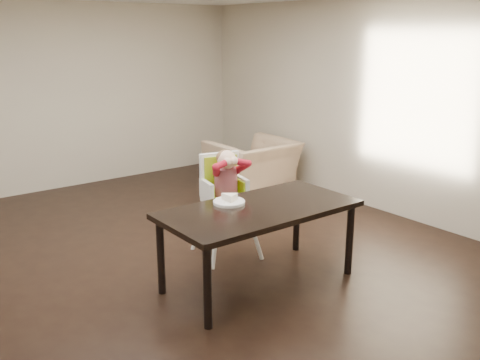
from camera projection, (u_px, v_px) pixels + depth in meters
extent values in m
plane|color=black|center=(182.00, 265.00, 5.38)|extent=(7.00, 7.00, 0.00)
cube|color=#BEB29D|center=(53.00, 98.00, 7.70)|extent=(6.00, 0.02, 2.70)
cube|color=#BEB29D|center=(382.00, 107.00, 6.77)|extent=(0.02, 7.00, 2.70)
cube|color=black|center=(259.00, 209.00, 4.82)|extent=(1.80, 0.90, 0.05)
cylinder|color=black|center=(208.00, 288.00, 4.16)|extent=(0.07, 0.07, 0.70)
cylinder|color=black|center=(350.00, 240.00, 5.12)|extent=(0.07, 0.07, 0.70)
cylinder|color=black|center=(161.00, 257.00, 4.73)|extent=(0.07, 0.07, 0.70)
cylinder|color=black|center=(297.00, 219.00, 5.68)|extent=(0.07, 0.07, 0.70)
cylinder|color=white|center=(216.00, 238.00, 5.30)|extent=(0.05, 0.05, 0.60)
cylinder|color=white|center=(254.00, 231.00, 5.48)|extent=(0.05, 0.05, 0.60)
cylinder|color=white|center=(200.00, 224.00, 5.68)|extent=(0.05, 0.05, 0.60)
cylinder|color=white|center=(236.00, 218.00, 5.85)|extent=(0.05, 0.05, 0.60)
cube|color=white|center=(226.00, 200.00, 5.50)|extent=(0.50, 0.46, 0.05)
cube|color=#8FB216|center=(226.00, 197.00, 5.49)|extent=(0.40, 0.38, 0.03)
cube|color=white|center=(219.00, 173.00, 5.58)|extent=(0.43, 0.14, 0.45)
cube|color=#8FB216|center=(221.00, 175.00, 5.55)|extent=(0.36, 0.09, 0.41)
cube|color=black|center=(218.00, 178.00, 5.45)|extent=(0.07, 0.19, 0.02)
cube|color=black|center=(230.00, 176.00, 5.51)|extent=(0.07, 0.19, 0.02)
cylinder|color=#A4121A|center=(226.00, 182.00, 5.45)|extent=(0.29, 0.29, 0.29)
sphere|color=beige|center=(227.00, 160.00, 5.36)|extent=(0.23, 0.23, 0.19)
ellipsoid|color=brown|center=(226.00, 157.00, 5.38)|extent=(0.23, 0.22, 0.15)
sphere|color=beige|center=(227.00, 162.00, 5.26)|extent=(0.10, 0.10, 0.09)
sphere|color=beige|center=(234.00, 161.00, 5.29)|extent=(0.10, 0.10, 0.09)
cylinder|color=white|center=(229.00, 202.00, 4.90)|extent=(0.31, 0.31, 0.02)
torus|color=white|center=(229.00, 201.00, 4.90)|extent=(0.31, 0.31, 0.01)
imported|color=tan|center=(253.00, 158.00, 7.78)|extent=(1.15, 0.76, 1.00)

